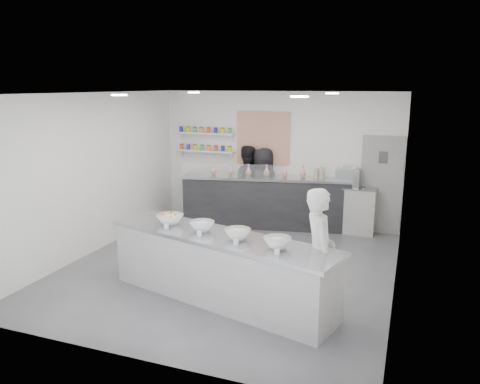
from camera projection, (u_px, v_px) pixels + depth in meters
name	position (u px, v px, depth m)	size (l,w,h in m)	color
floor	(230.00, 267.00, 8.22)	(6.00, 6.00, 0.00)	#515156
ceiling	(229.00, 93.00, 7.55)	(6.00, 6.00, 0.00)	white
back_wall	(278.00, 158.00, 10.63)	(5.50, 5.50, 0.00)	white
left_wall	(94.00, 173.00, 8.81)	(6.00, 6.00, 0.00)	white
right_wall	(401.00, 197.00, 6.96)	(6.00, 6.00, 0.00)	white
back_door	(381.00, 185.00, 9.92)	(0.88, 0.04, 2.10)	gray
pattern_panel	(263.00, 138.00, 10.62)	(1.25, 0.03, 1.20)	#A4340A
jar_shelf_lower	(206.00, 151.00, 11.10)	(1.45, 0.22, 0.04)	silver
jar_shelf_upper	(205.00, 133.00, 11.01)	(1.45, 0.22, 0.04)	silver
preserve_jars	(205.00, 139.00, 11.02)	(1.45, 0.10, 0.56)	#D7442D
downlight_0	(119.00, 95.00, 7.11)	(0.24, 0.24, 0.02)	white
downlight_1	(299.00, 97.00, 6.17)	(0.24, 0.24, 0.02)	white
downlight_2	(194.00, 93.00, 9.49)	(0.24, 0.24, 0.02)	white
downlight_3	(332.00, 93.00, 8.54)	(0.24, 0.24, 0.02)	white
prep_counter	(220.00, 268.00, 6.89)	(3.69, 0.84, 1.01)	#9F9F9B
back_bar	(266.00, 202.00, 10.47)	(3.73, 0.68, 1.15)	black
sneeze_guard	(265.00, 172.00, 9.99)	(3.67, 0.02, 0.31)	white
espresso_ledge	(343.00, 209.00, 10.13)	(1.36, 0.43, 1.01)	#9F9F9B
espresso_machine	(348.00, 178.00, 9.95)	(0.50, 0.34, 0.38)	#93969E
cup_stacks	(319.00, 177.00, 10.16)	(0.24, 0.24, 0.35)	#927D5F
prep_bowls	(219.00, 230.00, 6.76)	(2.33, 0.48, 0.15)	white
label_cards	(214.00, 244.00, 6.27)	(2.01, 0.04, 0.07)	white
cookie_bags	(267.00, 171.00, 10.31)	(2.54, 0.14, 0.26)	#D080B7
woman_prep	(319.00, 253.00, 6.35)	(0.66, 0.43, 1.81)	white
staff_left	(246.00, 184.00, 10.82)	(0.87, 0.68, 1.79)	black
staff_right	(263.00, 186.00, 10.68)	(0.86, 0.56, 1.75)	black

